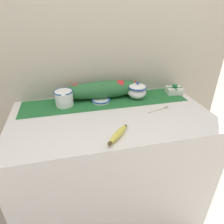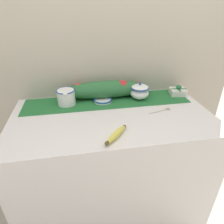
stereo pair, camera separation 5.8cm
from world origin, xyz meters
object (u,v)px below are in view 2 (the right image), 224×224
object	(u,v)px
small_dish	(103,100)
gift_box	(178,91)
sugar_bowl	(140,91)
cream_pitcher	(66,97)
spoon	(166,109)
banana	(116,135)

from	to	relation	value
small_dish	gift_box	bearing A→B (deg)	1.98
small_dish	gift_box	size ratio (longest dim) A/B	1.01
sugar_bowl	cream_pitcher	bearing A→B (deg)	179.91
sugar_bowl	spoon	size ratio (longest dim) A/B	0.80
gift_box	spoon	bearing A→B (deg)	-131.01
cream_pitcher	spoon	bearing A→B (deg)	-17.15
sugar_bowl	small_dish	world-z (taller)	sugar_bowl
cream_pitcher	gift_box	size ratio (longest dim) A/B	1.11
banana	gift_box	size ratio (longest dim) A/B	1.27
spoon	gift_box	bearing A→B (deg)	34.10
cream_pitcher	spoon	distance (m)	0.67
small_dish	banana	size ratio (longest dim) A/B	0.80
cream_pitcher	small_dish	xyz separation A→B (m)	(0.25, -0.00, -0.05)
sugar_bowl	gift_box	distance (m)	0.31
spoon	gift_box	world-z (taller)	gift_box
cream_pitcher	gift_box	xyz separation A→B (m)	(0.82, 0.02, -0.03)
banana	spoon	world-z (taller)	banana
cream_pitcher	gift_box	world-z (taller)	cream_pitcher
sugar_bowl	gift_box	bearing A→B (deg)	3.03
banana	spoon	bearing A→B (deg)	32.13
spoon	banana	bearing A→B (deg)	-162.76
small_dish	gift_box	world-z (taller)	gift_box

